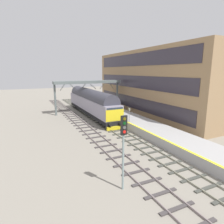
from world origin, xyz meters
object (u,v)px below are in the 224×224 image
signal_post_near (123,143)px  platform_number_sign (129,113)px  diesel_locomotive (91,102)px  waiting_passenger (114,106)px

signal_post_near → platform_number_sign: bearing=58.5°
signal_post_near → diesel_locomotive: bearing=76.4°
platform_number_sign → waiting_passenger: 7.50m
signal_post_near → platform_number_sign: size_ratio=2.61×
diesel_locomotive → waiting_passenger: diesel_locomotive is taller
diesel_locomotive → platform_number_sign: (1.89, -10.29, -0.18)m
signal_post_near → waiting_passenger: (8.46, 19.26, -1.34)m
platform_number_sign → waiting_passenger: (1.19, 7.39, -0.32)m
waiting_passenger → platform_number_sign: bearing=166.7°
diesel_locomotive → platform_number_sign: 10.47m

